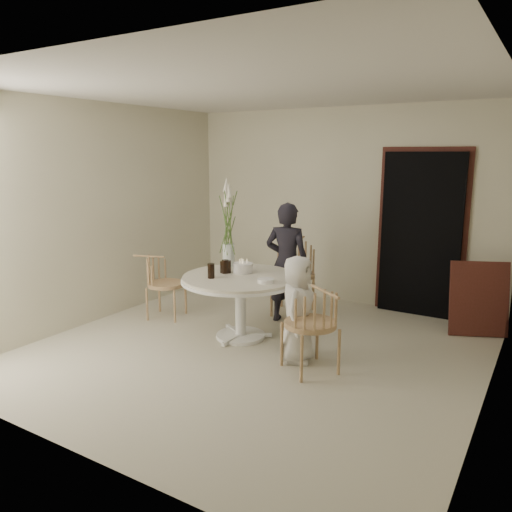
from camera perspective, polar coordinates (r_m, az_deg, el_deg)
The scene contains 18 objects.
ground at distance 5.45m, azimuth -0.08°, elevation -10.76°, with size 4.50×4.50×0.00m, color beige.
room_shell at distance 5.06m, azimuth -0.08°, elevation 6.45°, with size 4.50×4.50×4.50m.
doorway at distance 6.73m, azimuth 18.31°, elevation 2.28°, with size 1.00×0.10×2.10m, color black.
door_trim at distance 6.76m, azimuth 18.42°, elevation 2.83°, with size 1.12×0.03×2.22m, color #56231D.
table at distance 5.63m, azimuth -1.80°, elevation -3.41°, with size 1.33×1.33×0.73m.
picture_frame at distance 6.32m, azimuth 24.13°, elevation -4.50°, with size 0.65×0.04×0.87m, color #56231D.
chair_far at distance 6.64m, azimuth 4.59°, elevation -1.02°, with size 0.60×0.64×0.97m.
chair_right at distance 4.73m, azimuth 7.00°, elevation -7.08°, with size 0.67×0.66×0.88m.
chair_left at distance 6.51m, azimuth -11.19°, elevation -2.38°, with size 0.56×0.54×0.81m.
girl at distance 6.17m, azimuth 3.55°, elevation -0.80°, with size 0.55×0.36×1.50m, color black.
boy at distance 5.04m, azimuth 4.75°, elevation -6.08°, with size 0.53×0.35×1.09m, color white.
birthday_cake at distance 5.74m, azimuth -1.50°, elevation -1.36°, with size 0.23×0.23×0.16m.
cola_tumbler_a at distance 5.75m, azimuth -3.82°, elevation -1.25°, with size 0.06×0.06×0.13m, color black.
cola_tumbler_b at distance 5.51m, azimuth -5.15°, elevation -1.70°, with size 0.08×0.08×0.16m, color black.
cola_tumbler_c at distance 5.71m, azimuth -3.54°, elevation -1.21°, with size 0.07×0.07×0.16m, color black.
cola_tumbler_d at distance 5.73m, azimuth -3.22°, elevation -1.23°, with size 0.07×0.07×0.15m, color black.
plate_stack at distance 5.30m, azimuth 1.12°, elevation -2.84°, with size 0.18×0.18×0.04m, color white.
flower_vase at distance 6.03m, azimuth -3.19°, elevation 3.59°, with size 0.14×0.14×1.07m.
Camera 1 is at (2.63, -4.30, 2.08)m, focal length 35.00 mm.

